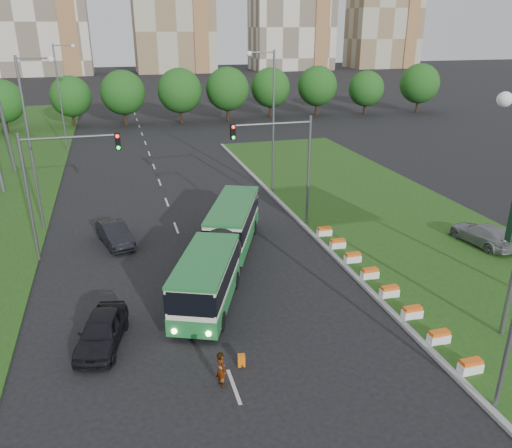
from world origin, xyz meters
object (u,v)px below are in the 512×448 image
object	(u,v)px
traffic_mast_left	(54,176)
articulated_bus	(218,246)
car_left_near	(102,331)
pedestrian	(221,369)
traffic_mast_median	(287,155)
car_left_far	(115,234)
shopping_trolley	(241,360)
car_median	(483,234)

from	to	relation	value
traffic_mast_left	articulated_bus	distance (m)	10.71
car_left_near	pedestrian	xyz separation A→B (m)	(4.65, -4.21, 0.04)
traffic_mast_left	traffic_mast_median	bearing A→B (deg)	3.77
articulated_bus	car_left_near	world-z (taller)	articulated_bus
traffic_mast_median	articulated_bus	distance (m)	9.13
articulated_bus	car_left_far	distance (m)	8.24
car_left_near	shopping_trolley	xyz separation A→B (m)	(5.74, -3.22, -0.49)
traffic_mast_left	car_left_near	size ratio (longest dim) A/B	1.81
traffic_mast_median	car_left_near	world-z (taller)	traffic_mast_median
car_left_near	traffic_mast_median	bearing A→B (deg)	55.72
articulated_bus	shopping_trolley	size ratio (longest dim) A/B	28.73
traffic_mast_left	car_left_near	distance (m)	11.73
car_median	car_left_far	bearing A→B (deg)	-24.46
pedestrian	articulated_bus	bearing A→B (deg)	-30.17
traffic_mast_left	pedestrian	bearing A→B (deg)	-64.90
pedestrian	shopping_trolley	world-z (taller)	pedestrian
traffic_mast_median	car_left_far	xyz separation A→B (m)	(-12.07, 0.22, -4.62)
traffic_mast_left	pedestrian	world-z (taller)	traffic_mast_left
car_median	shopping_trolley	size ratio (longest dim) A/B	8.97
traffic_mast_left	car_median	distance (m)	27.62
traffic_mast_median	shopping_trolley	distance (m)	17.17
traffic_mast_left	shopping_trolley	world-z (taller)	traffic_mast_left
articulated_bus	car_left_far	bearing A→B (deg)	158.66
traffic_mast_median	car_left_far	distance (m)	12.93
articulated_bus	car_median	xyz separation A→B (m)	(17.67, -1.34, -0.71)
traffic_mast_median	traffic_mast_left	bearing A→B (deg)	-176.23
car_left_near	car_left_far	bearing A→B (deg)	99.91
articulated_bus	car_left_near	bearing A→B (deg)	-114.88
car_median	pedestrian	xyz separation A→B (m)	(-19.70, -8.91, -0.06)
traffic_mast_left	car_median	size ratio (longest dim) A/B	1.65
traffic_mast_left	car_left_far	world-z (taller)	traffic_mast_left
traffic_mast_left	articulated_bus	size ratio (longest dim) A/B	0.52
car_left_near	car_left_far	world-z (taller)	car_left_near
traffic_mast_median	articulated_bus	xyz separation A→B (m)	(-6.21, -5.51, -3.79)
car_median	shopping_trolley	bearing A→B (deg)	15.32
pedestrian	traffic_mast_left	bearing A→B (deg)	6.15
traffic_mast_left	articulated_bus	bearing A→B (deg)	-26.76
car_left_far	shopping_trolley	bearing A→B (deg)	-87.03
articulated_bus	car_median	world-z (taller)	articulated_bus
traffic_mast_left	car_left_near	world-z (taller)	traffic_mast_left
articulated_bus	shopping_trolley	xyz separation A→B (m)	(-0.93, -9.26, -1.30)
traffic_mast_median	car_left_near	size ratio (longest dim) A/B	1.81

